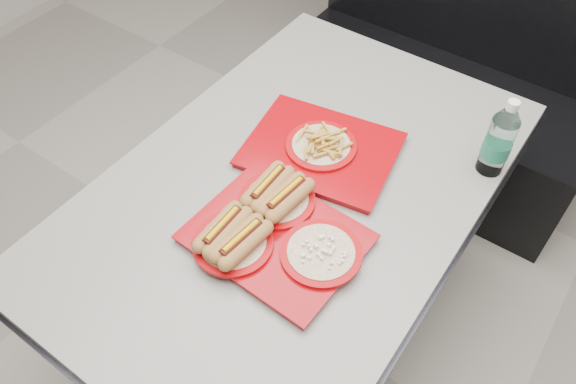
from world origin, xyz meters
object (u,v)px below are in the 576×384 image
Objects in this scene: tray_far at (321,147)px; water_bottle at (499,141)px; tray_near at (271,229)px; booth_bench at (443,79)px; diner_table at (295,220)px.

water_bottle reaches higher than tray_far.
tray_far is at bearing 100.74° from tray_near.
tray_far is (-0.06, 0.31, -0.01)m from tray_near.
booth_bench is at bearing 92.46° from tray_near.
booth_bench is 0.96m from water_bottle.
booth_bench is 5.69× the size of water_bottle.
booth_bench is at bearing 89.71° from tray_far.
tray_far is at bearing -90.29° from booth_bench.
water_bottle is at bearing 28.05° from tray_far.
booth_bench is 2.96× the size of tray_far.
tray_far is (-0.00, 0.13, 0.19)m from diner_table.
booth_bench reaches higher than diner_table.
diner_table is 1.11m from booth_bench.
booth_bench is 1.03m from tray_far.
diner_table is at bearing -90.00° from booth_bench.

